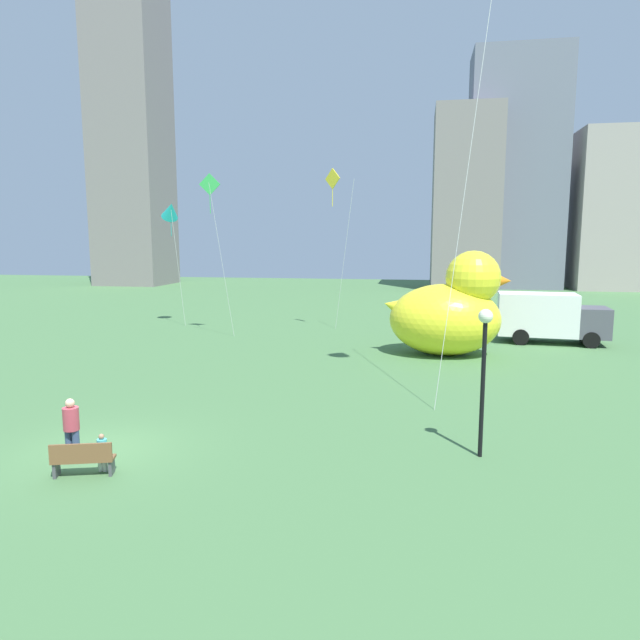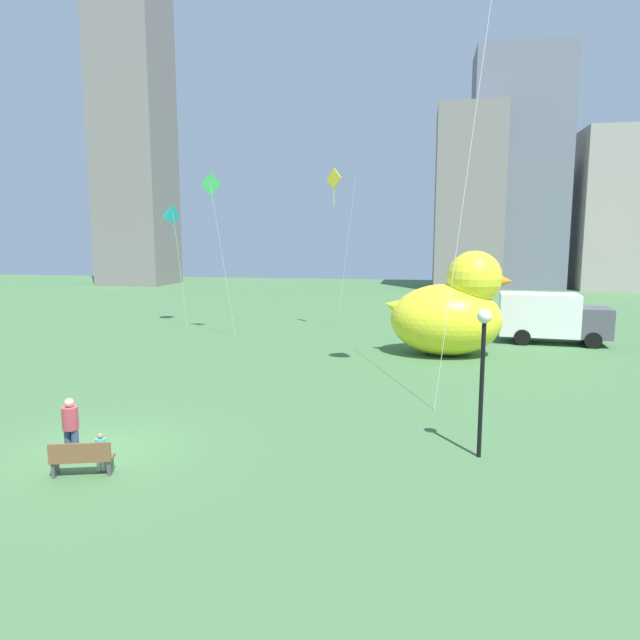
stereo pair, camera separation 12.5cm
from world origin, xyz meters
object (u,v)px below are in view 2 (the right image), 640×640
at_px(lamppost, 483,353).
at_px(kite_yellow, 335,185).
at_px(person_adult, 71,426).
at_px(person_child, 101,450).
at_px(giant_inflatable_duck, 450,311).
at_px(box_truck, 551,318).
at_px(kite_teal, 172,211).
at_px(kite_green, 212,190).
at_px(park_bench, 81,458).

height_order(lamppost, kite_yellow, kite_yellow).
xyz_separation_m(person_adult, person_child, (1.22, -0.58, -0.39)).
bearing_deg(giant_inflatable_duck, person_adult, -123.74).
xyz_separation_m(box_truck, kite_teal, (-23.87, 2.28, 6.37)).
height_order(person_child, box_truck, box_truck).
distance_m(box_truck, kite_green, 21.03).
bearing_deg(person_child, park_bench, -129.23).
xyz_separation_m(person_adult, giant_inflatable_duck, (10.71, 16.03, 1.34)).
bearing_deg(park_bench, kite_yellow, 83.04).
relative_size(park_bench, kite_yellow, 0.15).
xyz_separation_m(kite_yellow, kite_teal, (-11.09, 0.50, -1.44)).
xyz_separation_m(park_bench, kite_green, (-4.05, 20.11, 8.31)).
bearing_deg(kite_green, park_bench, -78.60).
bearing_deg(kite_yellow, giant_inflatable_duck, -41.75).
height_order(giant_inflatable_duck, box_truck, giant_inflatable_duck).
distance_m(lamppost, box_truck, 19.23).
bearing_deg(person_child, kite_yellow, 83.69).
bearing_deg(giant_inflatable_duck, kite_yellow, 138.25).
relative_size(person_adult, giant_inflatable_duck, 0.26).
xyz_separation_m(park_bench, kite_teal, (-8.26, 23.70, 7.35)).
bearing_deg(park_bench, kite_green, 101.40).
bearing_deg(kite_green, lamppost, -50.50).
bearing_deg(park_bench, kite_teal, 109.21).
relative_size(person_adult, box_truck, 0.28).
relative_size(lamppost, kite_teal, 0.48).
xyz_separation_m(giant_inflatable_duck, lamppost, (0.18, -13.89, 0.63)).
height_order(kite_yellow, kite_teal, kite_yellow).
bearing_deg(park_bench, box_truck, 53.91).
xyz_separation_m(lamppost, box_truck, (5.64, 18.33, -1.46)).
xyz_separation_m(park_bench, giant_inflatable_duck, (9.79, 16.98, 1.81)).
bearing_deg(kite_green, kite_yellow, 24.15).
bearing_deg(giant_inflatable_duck, kite_teal, 159.60).
height_order(person_adult, person_child, person_adult).
bearing_deg(box_truck, person_adult, -128.93).
bearing_deg(lamppost, giant_inflatable_duck, 90.75).
relative_size(person_child, lamppost, 0.24).
bearing_deg(box_truck, park_bench, -126.09).
bearing_deg(kite_yellow, lamppost, -70.45).
distance_m(person_child, kite_yellow, 24.55).
distance_m(giant_inflatable_duck, kite_teal, 20.04).
distance_m(person_adult, giant_inflatable_duck, 19.32).
bearing_deg(giant_inflatable_duck, kite_green, 167.29).
relative_size(box_truck, kite_teal, 0.71).
bearing_deg(kite_green, person_child, -77.52).
xyz_separation_m(giant_inflatable_duck, kite_teal, (-18.05, 6.71, 5.54)).
distance_m(person_child, kite_green, 21.82).
relative_size(kite_green, kite_yellow, 0.95).
xyz_separation_m(box_truck, kite_green, (-19.67, -1.31, 7.34)).
bearing_deg(person_adult, person_child, -25.16).
height_order(lamppost, box_truck, lamppost).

